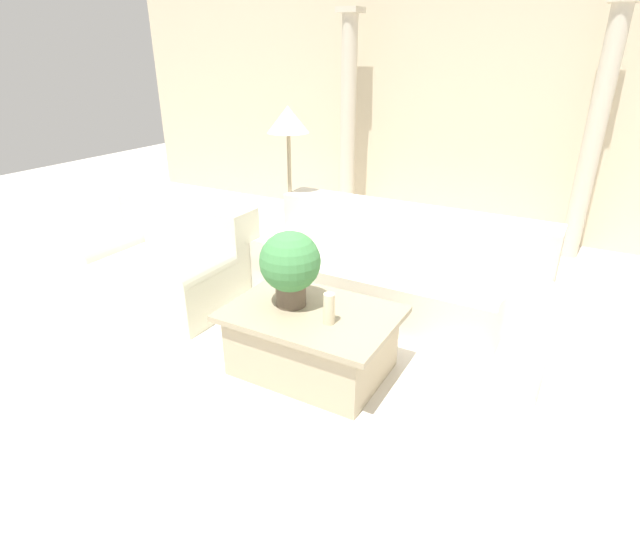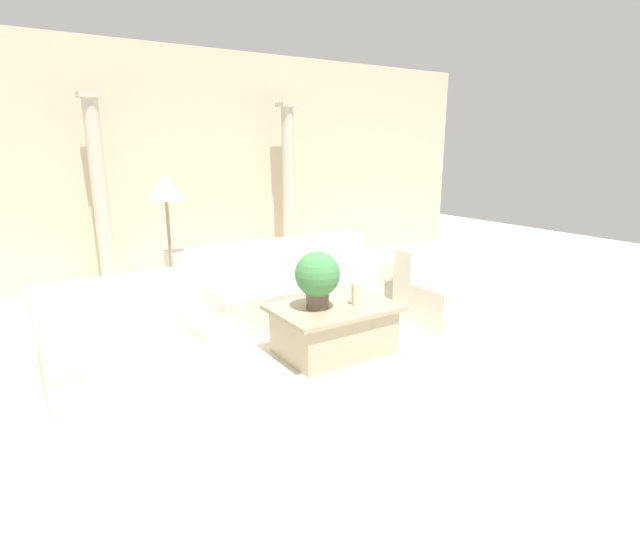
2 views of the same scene
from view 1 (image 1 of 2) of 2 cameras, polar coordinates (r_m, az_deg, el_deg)
ground_plane at (r=3.77m, az=2.81°, el=-7.93°), size 16.00×16.00×0.00m
wall_back at (r=6.32m, az=17.56°, el=19.71°), size 10.00×0.06×3.20m
sofa_long at (r=4.33m, az=8.93°, el=1.12°), size 2.41×0.97×0.81m
loveseat at (r=4.64m, az=-16.59°, el=2.13°), size 1.36×0.97×0.81m
coffee_table at (r=3.43m, az=-0.92°, el=-6.89°), size 1.12×0.79×0.46m
potted_plant at (r=3.28m, az=-3.43°, el=1.79°), size 0.41×0.41×0.52m
pillar_candle at (r=3.12m, az=1.04°, el=-3.31°), size 0.07×0.07×0.21m
floor_lamp at (r=4.71m, az=-3.65°, el=16.87°), size 0.39×0.39×1.59m
column_left at (r=6.46m, az=3.22°, el=17.89°), size 0.26×0.26×2.49m
column_right at (r=5.81m, az=28.82°, el=14.26°), size 0.26×0.26×2.49m
armchair at (r=3.18m, az=26.57°, el=-10.63°), size 0.82×0.78×0.78m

